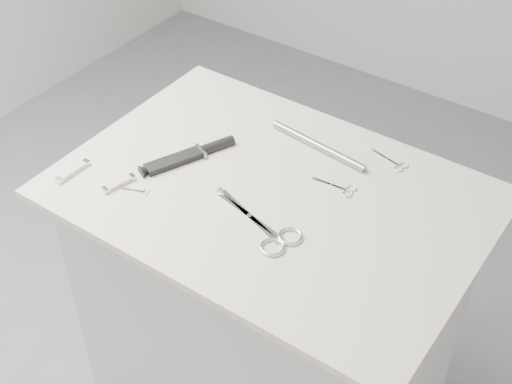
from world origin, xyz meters
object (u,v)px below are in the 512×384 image
Objects in this scene: embroidery_scissors_b at (394,163)px; metal_rail at (318,146)px; tiny_scissors at (139,191)px; pocket_knife_a at (119,183)px; plinth at (269,318)px; large_shears at (270,232)px; sheathed_knife at (194,154)px; pocket_knife_b at (73,171)px; embroidery_scissors_a at (341,188)px.

embroidery_scissors_b is 0.20m from metal_rail.
pocket_knife_a is at bearing 167.53° from tiny_scissors.
metal_rail is at bearing 88.76° from plinth.
plinth is 0.52m from metal_rail.
large_shears is 0.39m from pocket_knife_a.
sheathed_knife is (-0.23, -0.00, 0.48)m from plinth.
plinth is 3.58× the size of large_shears.
metal_rail reaches higher than embroidery_scissors_b.
pocket_knife_a is at bearing -177.75° from sheathed_knife.
pocket_knife_b is at bearing -152.95° from plinth.
pocket_knife_a is (-0.50, -0.45, 0.00)m from embroidery_scissors_b.
metal_rail is (0.24, 0.21, 0.00)m from sheathed_knife.
sheathed_knife is 2.35× the size of pocket_knife_b.
metal_rail is (0.26, 0.39, 0.01)m from tiny_scissors.
tiny_scissors is (-0.39, -0.28, -0.00)m from embroidery_scissors_a.
pocket_knife_a is 0.51m from metal_rail.
embroidery_scissors_b is 1.20× the size of pocket_knife_a.
tiny_scissors is 0.06m from pocket_knife_a.
large_shears reaches higher than embroidery_scissors_b.
tiny_scissors is (-0.26, -0.18, 0.47)m from plinth.
metal_rail is (0.00, 0.20, 0.48)m from plinth.
metal_rail is (-0.19, -0.06, 0.01)m from embroidery_scissors_b.
embroidery_scissors_a is 1.04× the size of embroidery_scissors_b.
embroidery_scissors_a is 0.38m from sheathed_knife.
embroidery_scissors_b is at bearing 53.71° from plinth.
large_shears reaches higher than embroidery_scissors_a.
embroidery_scissors_a is (0.13, 0.10, 0.47)m from plinth.
tiny_scissors is (-0.33, -0.06, -0.00)m from large_shears.
pocket_knife_b reaches higher than pocket_knife_a.
sheathed_knife reaches higher than metal_rail.
embroidery_scissors_b is 0.50m from sheathed_knife.
metal_rail is (-0.07, 0.33, 0.01)m from large_shears.
embroidery_scissors_b is 0.37× the size of metal_rail.
tiny_scissors is at bearing -65.98° from pocket_knife_a.
embroidery_scissors_b reaches higher than plinth.
large_shears is 0.34m from tiny_scissors.
pocket_knife_a is at bearing -124.52° from embroidery_scissors_b.
large_shears is at bearing -57.61° from plinth.
embroidery_scissors_b is 1.62× the size of tiny_scissors.
pocket_knife_b is (-0.12, -0.03, 0.00)m from pocket_knife_a.
metal_rail is at bearing 118.01° from large_shears.
pocket_knife_a is at bearing -128.48° from metal_rail.
sheathed_knife reaches higher than embroidery_scissors_b.
sheathed_knife is at bearing -179.47° from plinth.
plinth is 0.57m from embroidery_scissors_b.
sheathed_knife reaches higher than tiny_scissors.
pocket_knife_a reaches higher than large_shears.
plinth is 0.49m from large_shears.
embroidery_scissors_b is 1.05× the size of pocket_knife_b.
large_shears is 2.86× the size of pocket_knife_a.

